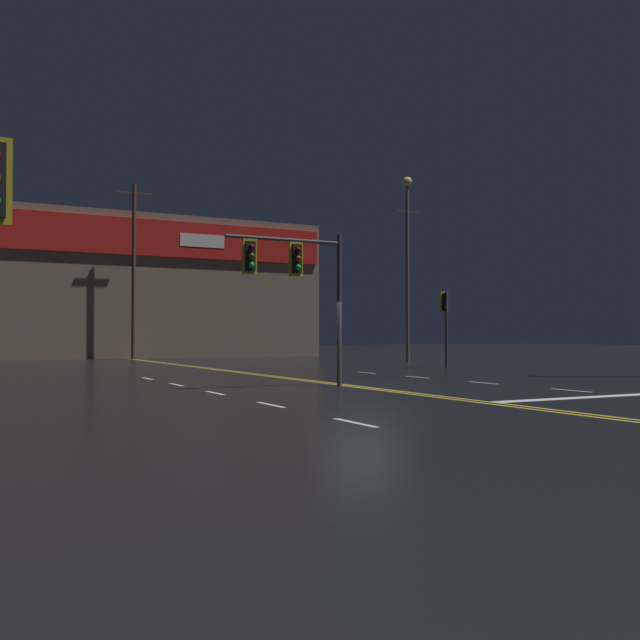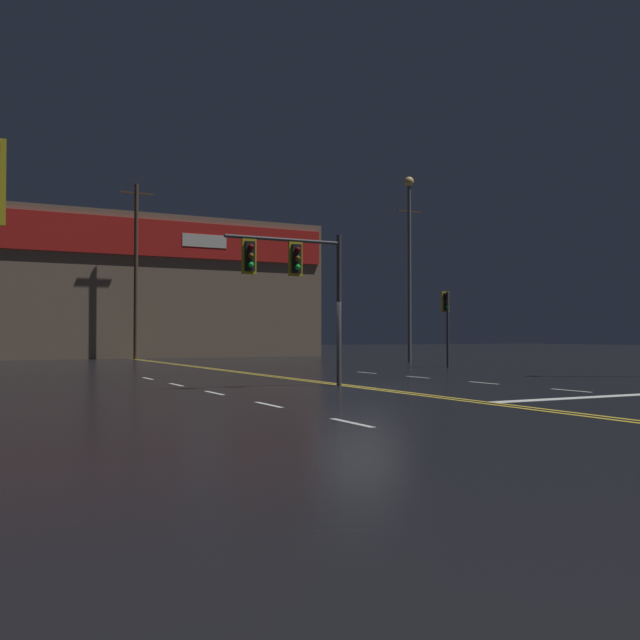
# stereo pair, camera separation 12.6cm
# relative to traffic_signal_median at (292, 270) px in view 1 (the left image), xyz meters

# --- Properties ---
(ground_plane) EXTENTS (200.00, 200.00, 0.00)m
(ground_plane) POSITION_rel_traffic_signal_median_xyz_m (1.81, -0.90, -3.39)
(ground_plane) COLOR black
(road_markings) EXTENTS (13.21, 60.00, 0.01)m
(road_markings) POSITION_rel_traffic_signal_median_xyz_m (2.59, -1.84, -3.38)
(road_markings) COLOR gold
(road_markings) RESTS_ON ground
(traffic_signal_median) EXTENTS (3.66, 0.36, 4.50)m
(traffic_signal_median) POSITION_rel_traffic_signal_median_xyz_m (0.00, 0.00, 0.00)
(traffic_signal_median) COLOR #38383D
(traffic_signal_median) RESTS_ON ground
(traffic_signal_corner_northeast) EXTENTS (0.42, 0.36, 3.63)m
(traffic_signal_corner_northeast) POSITION_rel_traffic_signal_median_xyz_m (12.22, 8.87, -0.72)
(traffic_signal_corner_northeast) COLOR #38383D
(traffic_signal_corner_northeast) RESTS_ON ground
(streetlight_far_right) EXTENTS (0.56, 0.56, 10.72)m
(streetlight_far_right) POSITION_rel_traffic_signal_median_xyz_m (14.63, 15.52, 3.34)
(streetlight_far_right) COLOR #59595E
(streetlight_far_right) RESTS_ON ground
(building_backdrop) EXTENTS (28.62, 10.23, 9.93)m
(building_backdrop) POSITION_rel_traffic_signal_median_xyz_m (1.81, 34.53, 1.60)
(building_backdrop) COLOR #7A6651
(building_backdrop) RESTS_ON ground
(utility_pole_row) EXTENTS (46.84, 0.26, 12.02)m
(utility_pole_row) POSITION_rel_traffic_signal_median_xyz_m (1.12, 28.04, 2.73)
(utility_pole_row) COLOR #4C3828
(utility_pole_row) RESTS_ON ground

